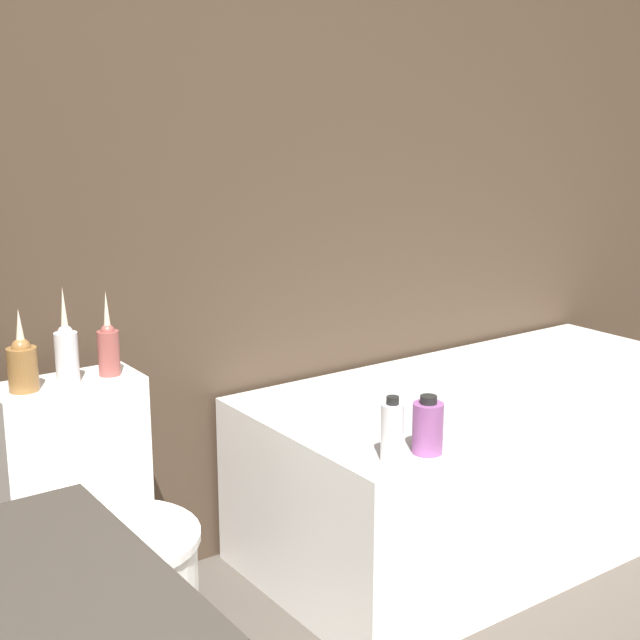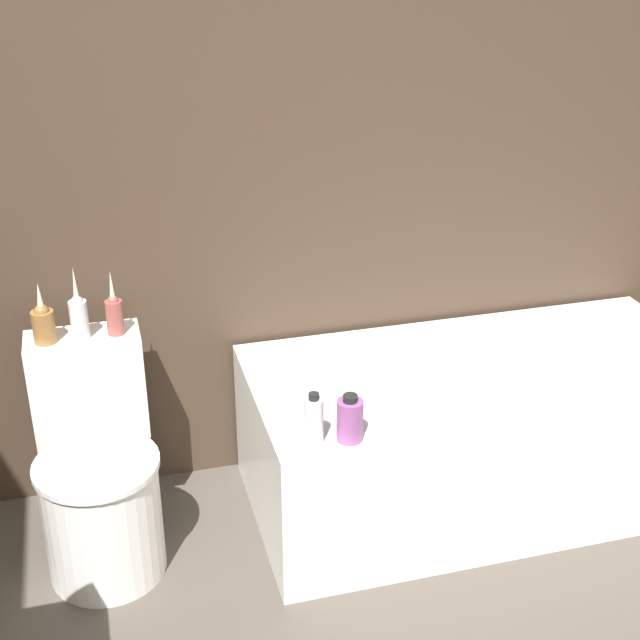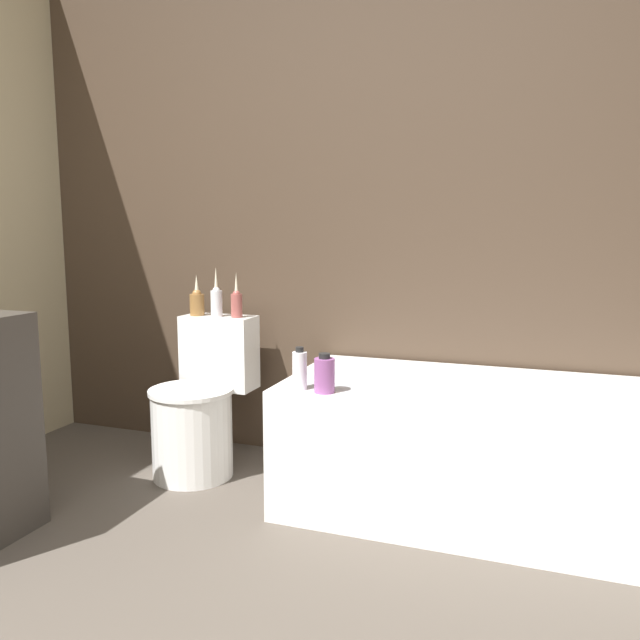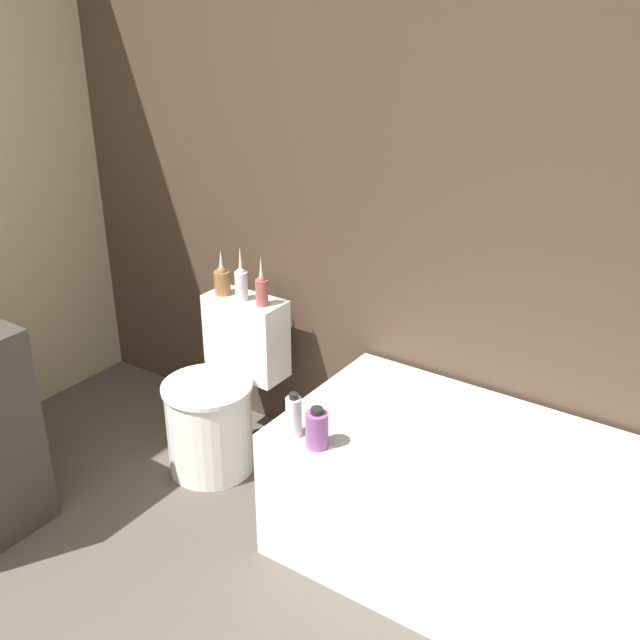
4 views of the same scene
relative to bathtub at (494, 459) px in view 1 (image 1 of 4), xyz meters
The scene contains 8 objects.
wall_back_tiled 1.34m from the bathtub, 149.87° to the left, with size 6.40×0.06×2.60m.
bathtub is the anchor object (origin of this frame).
toilet 1.32m from the bathtub, behind, with size 0.39×0.55×0.72m.
vase_gold 1.53m from the bathtub, behind, with size 0.07×0.07×0.20m.
vase_silver 1.44m from the bathtub, behind, with size 0.06×0.06×0.24m.
vase_bronze 1.34m from the bathtub, behind, with size 0.05×0.05×0.22m.
shampoo_bottle_tall 0.82m from the bathtub, 156.58° to the right, with size 0.06×0.06×0.17m.
shampoo_bottle_short 0.74m from the bathtub, 151.87° to the right, with size 0.08×0.08×0.15m.
Camera 1 is at (-1.29, -0.06, 1.39)m, focal length 50.00 mm.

